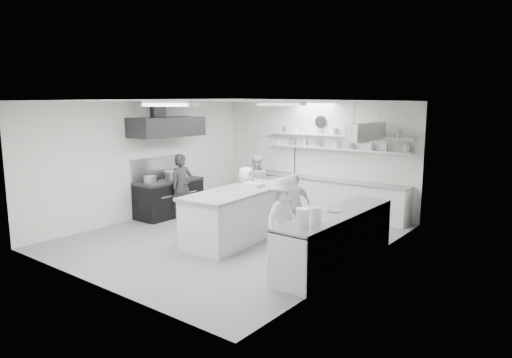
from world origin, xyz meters
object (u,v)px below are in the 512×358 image
Objects in this scene: back_counter at (318,195)px; right_counter at (336,239)px; cook_back at (256,182)px; prep_island at (239,215)px; cook_stove at (182,187)px; stove at (169,199)px.

back_counter is 1.52× the size of right_counter.
prep_island is at bearing 87.18° from cook_back.
prep_island is at bearing -92.01° from back_counter.
cook_back reaches higher than prep_island.
prep_island is (-2.46, 0.15, 0.05)m from right_counter.
back_counter is at bearing -32.17° from cook_stove.
right_counter is 1.17× the size of prep_island.
right_counter reaches higher than stove.
stove is at bearing 102.51° from cook_stove.
right_counter is at bearing -7.78° from prep_island.
back_counter is 3.25m from prep_island.
right_counter is 2.17× the size of cook_back.
prep_island is (2.79, -0.45, 0.07)m from stove.
stove is 0.61m from cook_stove.
stove is 0.55× the size of right_counter.
cook_stove reaches higher than cook_back.
cook_stove is (-2.31, 0.48, 0.31)m from prep_island.
stove is 2.45m from cook_back.
cook_stove reaches higher than stove.
cook_back is at bearing -14.27° from cook_stove.
stove is 4.03m from back_counter.
cook_back reaches higher than right_counter.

